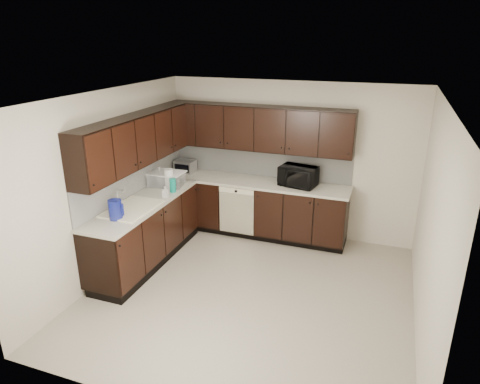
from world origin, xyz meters
name	(u,v)px	position (x,y,z in m)	size (l,w,h in m)	color
floor	(250,293)	(0.00, 0.00, 0.00)	(4.00, 4.00, 0.00)	#A99F8C
ceiling	(251,98)	(0.00, 0.00, 2.50)	(4.00, 4.00, 0.00)	white
wall_back	(290,160)	(0.00, 2.00, 1.25)	(4.00, 0.02, 2.50)	beige
wall_left	(110,185)	(-2.00, 0.00, 1.25)	(0.02, 4.00, 2.50)	beige
wall_right	(431,227)	(2.00, 0.00, 1.25)	(0.02, 4.00, 2.50)	beige
wall_front	(169,292)	(0.00, -2.00, 1.25)	(4.00, 0.02, 2.50)	beige
lower_cabinets	(212,220)	(-1.01, 1.11, 0.41)	(3.00, 2.80, 0.90)	black
countertop	(211,190)	(-1.01, 1.11, 0.92)	(3.03, 2.83, 0.04)	beige
backsplash	(203,168)	(-1.22, 1.32, 1.18)	(3.00, 2.80, 0.48)	#B5B5B1
upper_cabinets	(206,133)	(-1.10, 1.20, 1.77)	(3.00, 2.80, 0.70)	black
dishwasher	(237,208)	(-0.70, 1.41, 0.55)	(0.58, 0.04, 0.78)	beige
sink	(132,213)	(-1.68, -0.01, 0.88)	(0.54, 0.82, 0.42)	beige
microwave	(298,176)	(0.21, 1.70, 1.09)	(0.55, 0.37, 0.31)	black
soap_bottle_a	(165,192)	(-1.48, 0.56, 1.02)	(0.08, 0.08, 0.17)	gray
soap_bottle_b	(160,175)	(-1.87, 1.10, 1.07)	(0.10, 0.10, 0.26)	gray
toaster_oven	(185,166)	(-1.75, 1.73, 1.04)	(0.33, 0.24, 0.21)	#B8B9BB
storage_bin	(167,179)	(-1.72, 1.04, 1.04)	(0.51, 0.38, 0.20)	white
blue_pitcher	(115,210)	(-1.68, -0.35, 1.07)	(0.17, 0.17, 0.26)	navy
teal_tumbler	(173,185)	(-1.48, 0.79, 1.04)	(0.09, 0.09, 0.21)	#0C8774
paper_towel_roll	(169,179)	(-1.61, 0.92, 1.09)	(0.14, 0.14, 0.30)	silver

